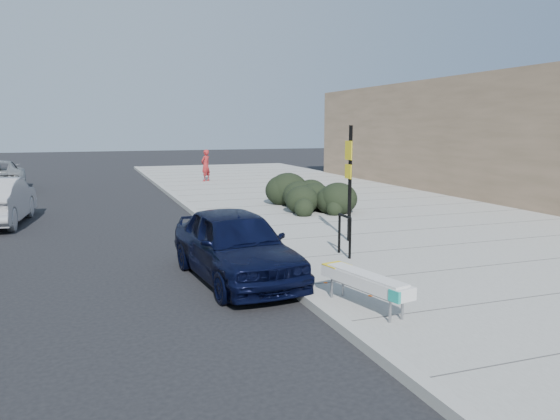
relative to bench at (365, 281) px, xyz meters
The scene contains 9 objects.
ground 3.63m from the bench, 99.61° to the left, with size 120.00×120.00×0.00m, color black.
sidewalk_near 9.90m from the bench, 59.60° to the left, with size 11.20×50.00×0.15m, color gray.
curb_near 8.56m from the bench, 94.01° to the left, with size 0.22×50.00×0.17m, color #9E9E99.
bench is the anchor object (origin of this frame).
bike_rack 3.64m from the bench, 68.70° to the left, with size 0.09×0.65×0.94m.
sign_post 5.41m from the bench, 65.96° to the left, with size 0.11×0.34×2.95m.
hedge 10.97m from the bench, 71.93° to the left, with size 1.85×3.70×1.39m, color black.
sedan_navy 3.16m from the bench, 116.31° to the left, with size 1.71×4.26×1.45m, color black.
pedestrian 21.42m from the bench, 84.66° to the left, with size 0.62×0.40×1.69m, color maroon.
Camera 1 is at (-3.60, -11.08, 3.08)m, focal length 35.00 mm.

